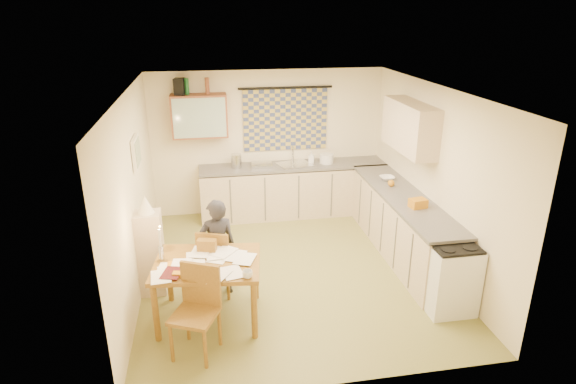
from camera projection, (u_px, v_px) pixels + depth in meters
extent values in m
cube|color=olive|center=(291.00, 270.00, 6.76)|extent=(4.00, 4.50, 0.02)
cube|color=white|center=(292.00, 90.00, 5.87)|extent=(4.00, 4.50, 0.02)
cube|color=#F6E7BF|center=(268.00, 143.00, 8.40)|extent=(4.00, 0.02, 2.50)
cube|color=#F6E7BF|center=(337.00, 273.00, 4.24)|extent=(4.00, 0.02, 2.50)
cube|color=#F6E7BF|center=(133.00, 196.00, 5.99)|extent=(0.02, 4.50, 2.50)
cube|color=#F6E7BF|center=(434.00, 178.00, 6.64)|extent=(0.02, 4.50, 2.50)
cube|color=#374475|center=(285.00, 120.00, 8.27)|extent=(1.45, 0.03, 1.05)
cylinder|color=black|center=(286.00, 88.00, 8.05)|extent=(1.60, 0.04, 0.04)
cube|color=brown|center=(199.00, 116.00, 7.85)|extent=(0.90, 0.34, 0.70)
cube|color=#99B2A5|center=(199.00, 118.00, 7.70)|extent=(0.84, 0.02, 0.64)
cube|color=#C5AB89|center=(410.00, 127.00, 6.91)|extent=(0.34, 1.30, 0.70)
cube|color=silver|center=(136.00, 152.00, 6.21)|extent=(0.04, 0.50, 0.40)
cube|color=beige|center=(138.00, 152.00, 6.21)|extent=(0.01, 0.42, 0.32)
cube|color=#C5AB89|center=(295.00, 191.00, 8.47)|extent=(3.30, 0.60, 0.86)
cube|color=#514F4D|center=(296.00, 166.00, 8.31)|extent=(3.30, 0.62, 0.04)
cube|color=#C5AB89|center=(401.00, 226.00, 7.10)|extent=(0.60, 2.95, 0.86)
cube|color=#514F4D|center=(404.00, 197.00, 6.94)|extent=(0.62, 2.95, 0.04)
cube|color=white|center=(449.00, 277.00, 5.76)|extent=(0.56, 0.56, 0.84)
cube|color=black|center=(453.00, 245.00, 5.60)|extent=(0.53, 0.53, 0.03)
cube|color=silver|center=(295.00, 167.00, 8.31)|extent=(0.65, 0.58, 0.10)
cylinder|color=silver|center=(293.00, 154.00, 8.41)|extent=(0.04, 0.04, 0.28)
cube|color=silver|center=(262.00, 165.00, 8.19)|extent=(0.37, 0.32, 0.06)
cylinder|color=silver|center=(236.00, 161.00, 8.09)|extent=(0.24, 0.24, 0.24)
cylinder|color=white|center=(327.00, 159.00, 8.36)|extent=(0.28, 0.28, 0.16)
imported|color=white|center=(312.00, 157.00, 8.36)|extent=(0.16, 0.16, 0.21)
imported|color=white|center=(387.00, 178.00, 7.55)|extent=(0.24, 0.24, 0.06)
cube|color=#C77C13|center=(418.00, 203.00, 6.48)|extent=(0.24, 0.19, 0.12)
sphere|color=#C77C13|center=(391.00, 183.00, 7.26)|extent=(0.10, 0.10, 0.10)
cube|color=black|center=(179.00, 87.00, 7.64)|extent=(0.19, 0.22, 0.26)
cylinder|color=#195926|center=(187.00, 86.00, 7.65)|extent=(0.09, 0.09, 0.26)
cylinder|color=brown|center=(207.00, 86.00, 7.71)|extent=(0.08, 0.08, 0.26)
cube|color=brown|center=(207.00, 264.00, 5.46)|extent=(1.29, 1.05, 0.05)
cube|color=brown|center=(218.00, 261.00, 6.10)|extent=(0.53, 0.53, 0.04)
cube|color=brown|center=(212.00, 250.00, 5.85)|extent=(0.40, 0.18, 0.45)
cube|color=brown|center=(195.00, 315.00, 4.96)|extent=(0.58, 0.58, 0.04)
cube|color=brown|center=(201.00, 284.00, 5.05)|extent=(0.41, 0.22, 0.48)
imported|color=black|center=(217.00, 248.00, 5.99)|extent=(0.59, 0.49, 1.29)
cube|color=#C5AB89|center=(151.00, 253.00, 6.05)|extent=(0.32, 0.30, 1.11)
cone|color=silver|center=(145.00, 205.00, 5.82)|extent=(0.20, 0.20, 0.22)
cube|color=brown|center=(207.00, 246.00, 5.64)|extent=(0.24, 0.15, 0.16)
imported|color=white|center=(247.00, 274.00, 5.10)|extent=(0.14, 0.14, 0.09)
imported|color=maroon|center=(163.00, 273.00, 5.19)|extent=(0.34, 0.37, 0.03)
imported|color=#C77C13|center=(167.00, 267.00, 5.31)|extent=(0.19, 0.25, 0.02)
cube|color=#C77C13|center=(178.00, 274.00, 5.15)|extent=(0.13, 0.10, 0.04)
cube|color=black|center=(221.00, 275.00, 5.16)|extent=(0.13, 0.06, 0.02)
cylinder|color=silver|center=(162.00, 253.00, 5.45)|extent=(0.06, 0.06, 0.18)
cylinder|color=white|center=(160.00, 238.00, 5.35)|extent=(0.03, 0.03, 0.22)
sphere|color=#FFCC66|center=(160.00, 227.00, 5.35)|extent=(0.02, 0.02, 0.02)
cube|color=white|center=(209.00, 275.00, 5.17)|extent=(0.32, 0.36, 0.00)
cube|color=white|center=(169.00, 271.00, 5.24)|extent=(0.28, 0.34, 0.00)
cube|color=white|center=(219.00, 257.00, 5.54)|extent=(0.32, 0.36, 0.00)
cube|color=white|center=(196.00, 258.00, 5.53)|extent=(0.22, 0.30, 0.00)
cube|color=white|center=(167.00, 269.00, 5.28)|extent=(0.26, 0.33, 0.00)
cube|color=white|center=(232.00, 272.00, 5.21)|extent=(0.27, 0.33, 0.00)
cube|color=white|center=(235.00, 256.00, 5.56)|extent=(0.31, 0.36, 0.00)
cube|color=white|center=(213.00, 250.00, 5.69)|extent=(0.23, 0.31, 0.00)
cube|color=white|center=(214.00, 253.00, 5.61)|extent=(0.24, 0.32, 0.00)
cube|color=white|center=(215.00, 254.00, 5.59)|extent=(0.23, 0.31, 0.00)
cube|color=white|center=(161.00, 277.00, 5.11)|extent=(0.24, 0.31, 0.00)
cube|color=white|center=(245.00, 259.00, 5.48)|extent=(0.30, 0.35, 0.00)
cube|color=white|center=(224.00, 252.00, 5.63)|extent=(0.35, 0.36, 0.00)
cube|color=white|center=(218.00, 275.00, 5.14)|extent=(0.34, 0.36, 0.00)
cube|color=white|center=(181.00, 265.00, 5.33)|extent=(0.24, 0.32, 0.00)
cube|color=white|center=(200.00, 252.00, 5.62)|extent=(0.28, 0.34, 0.00)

